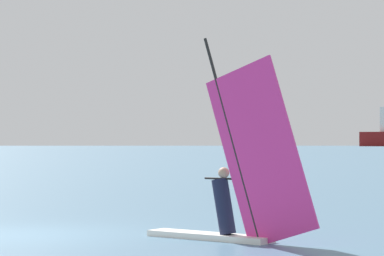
{
  "coord_description": "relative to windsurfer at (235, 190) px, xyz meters",
  "views": [
    {
      "loc": [
        10.34,
        -14.71,
        1.88
      ],
      "look_at": [
        1.17,
        5.99,
        2.31
      ],
      "focal_mm": 79.93,
      "sensor_mm": 36.0,
      "label": 1
    }
  ],
  "objects": [
    {
      "name": "ground_plane",
      "position": [
        -4.41,
        -0.73,
        -0.99
      ],
      "size": [
        4000.0,
        4000.0,
        0.0
      ],
      "primitive_type": "plane",
      "color": "#476B84"
    },
    {
      "name": "windsurfer",
      "position": [
        0.0,
        0.0,
        0.0
      ],
      "size": [
        3.78,
        1.16,
        4.11
      ],
      "rotation": [
        0.0,
        0.0,
        2.92
      ],
      "color": "white",
      "rests_on": "ground_plane"
    }
  ]
}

